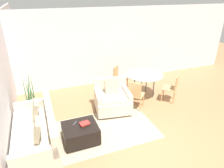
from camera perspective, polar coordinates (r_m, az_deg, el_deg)
ground_plane at (r=4.93m, az=8.47°, el=-16.42°), size 20.00×20.00×0.00m
wall_back at (r=7.32m, az=-4.97°, el=10.19°), size 12.00×0.06×2.75m
wall_left at (r=5.08m, az=-29.29°, el=0.09°), size 0.06×12.00×2.75m
area_rug at (r=5.26m, az=-2.82°, el=-13.05°), size 2.72×1.62×0.01m
couch at (r=4.95m, az=-20.57°, el=-13.30°), size 0.92×2.03×0.91m
armchair at (r=5.87m, az=0.11°, el=-4.40°), size 1.11×1.04×0.92m
ottoman at (r=4.87m, az=-8.99°, el=-13.56°), size 0.80×0.70×0.42m
book_stack at (r=4.76m, az=-7.85°, el=-11.18°), size 0.25×0.20×0.06m
tv_remote_primary at (r=4.86m, az=-10.57°, el=-10.97°), size 0.13×0.15×0.01m
potted_plant at (r=6.24m, az=-21.96°, el=-5.45°), size 0.39×0.39×1.24m
dining_table at (r=6.62m, az=9.26°, el=2.11°), size 1.20×1.20×0.78m
dining_chair_near_left at (r=5.90m, az=6.78°, el=-2.68°), size 0.59×0.59×0.90m
dining_chair_near_right at (r=6.56m, az=16.90°, el=-0.66°), size 0.59×0.59×0.90m
dining_chair_far_left at (r=6.95m, az=1.85°, el=1.97°), size 0.59×0.59×0.90m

